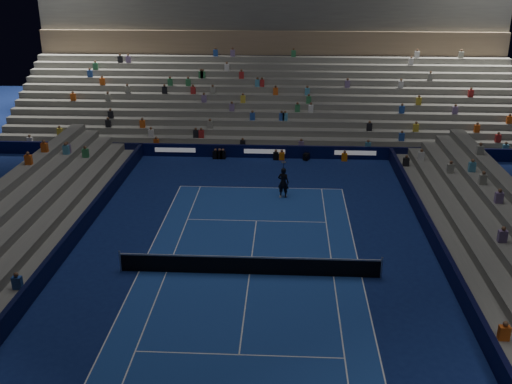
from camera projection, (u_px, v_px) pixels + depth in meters
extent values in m
plane|color=#0E1B54|center=(249.00, 274.00, 29.15)|extent=(90.00, 90.00, 0.00)
cube|color=navy|center=(249.00, 274.00, 29.15)|extent=(10.97, 23.77, 0.01)
cube|color=#080B32|center=(265.00, 151.00, 46.17)|extent=(44.00, 0.25, 1.00)
cube|color=black|center=(451.00, 270.00, 28.49)|extent=(0.25, 37.00, 1.00)
cube|color=black|center=(55.00, 260.00, 29.46)|extent=(0.25, 37.00, 1.00)
cube|color=slate|center=(265.00, 151.00, 47.19)|extent=(44.00, 1.00, 0.50)
cube|color=slate|center=(266.00, 144.00, 48.03)|extent=(44.00, 1.00, 1.00)
cube|color=slate|center=(266.00, 138.00, 48.87)|extent=(44.00, 1.00, 1.50)
cube|color=slate|center=(267.00, 131.00, 49.71)|extent=(44.00, 1.00, 2.00)
cube|color=slate|center=(267.00, 125.00, 50.54)|extent=(44.00, 1.00, 2.50)
cube|color=slate|center=(267.00, 120.00, 51.38)|extent=(44.00, 1.00, 3.00)
cube|color=slate|center=(268.00, 114.00, 52.22)|extent=(44.00, 1.00, 3.50)
cube|color=slate|center=(268.00, 109.00, 53.06)|extent=(44.00, 1.00, 4.00)
cube|color=slate|center=(269.00, 103.00, 53.90)|extent=(44.00, 1.00, 4.50)
cube|color=slate|center=(269.00, 98.00, 54.74)|extent=(44.00, 1.00, 5.00)
cube|color=slate|center=(269.00, 93.00, 55.57)|extent=(44.00, 1.00, 5.50)
cube|color=slate|center=(270.00, 88.00, 56.41)|extent=(44.00, 1.00, 6.00)
cube|color=#81694F|center=(271.00, 43.00, 55.94)|extent=(44.00, 0.60, 2.20)
cube|color=#4E4F4C|center=(271.00, 13.00, 56.29)|extent=(44.00, 2.40, 3.00)
cube|color=slate|center=(467.00, 275.00, 28.54)|extent=(1.00, 37.00, 0.50)
cube|color=slate|center=(489.00, 271.00, 28.40)|extent=(1.00, 37.00, 1.00)
cube|color=slate|center=(511.00, 267.00, 28.26)|extent=(1.00, 37.00, 1.50)
cube|color=slate|center=(40.00, 264.00, 29.59)|extent=(1.00, 37.00, 0.50)
cube|color=slate|center=(19.00, 259.00, 29.55)|extent=(1.00, 37.00, 1.00)
cylinder|color=#B2B2B7|center=(120.00, 261.00, 29.27)|extent=(0.10, 0.10, 1.10)
cylinder|color=#B2B2B7|center=(382.00, 268.00, 28.63)|extent=(0.10, 0.10, 1.10)
cube|color=black|center=(249.00, 266.00, 28.99)|extent=(12.80, 0.03, 0.90)
cube|color=white|center=(249.00, 257.00, 28.81)|extent=(12.80, 0.04, 0.08)
imported|color=black|center=(283.00, 183.00, 38.29)|extent=(0.84, 0.66, 2.01)
cube|color=black|center=(306.00, 157.00, 45.72)|extent=(0.53, 0.58, 0.51)
cylinder|color=black|center=(306.00, 156.00, 45.28)|extent=(0.28, 0.38, 0.16)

